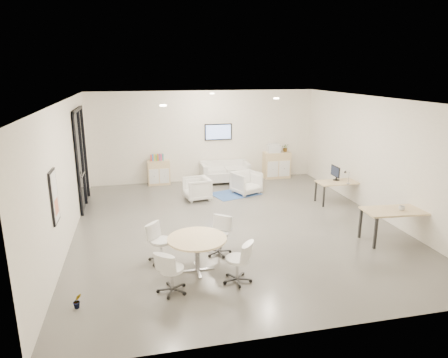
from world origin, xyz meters
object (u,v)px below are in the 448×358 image
loveseat (225,173)px  armchair_right (246,182)px  sideboard_left (159,172)px  sideboard_right (277,165)px  armchair_left (197,188)px  desk_rear (338,184)px  desk_front (395,213)px  round_table (197,242)px

loveseat → armchair_right: bearing=-75.9°
sideboard_left → sideboard_right: (4.33, -0.04, 0.06)m
sideboard_right → armchair_left: 3.81m
sideboard_right → desk_rear: (0.81, -3.17, 0.11)m
loveseat → armchair_right: 1.55m
desk_front → round_table: bearing=-169.9°
sideboard_right → desk_rear: bearing=-75.7°
sideboard_left → armchair_right: bearing=-32.4°
armchair_right → desk_front: (2.36, -4.33, 0.29)m
sideboard_left → armchair_left: size_ratio=1.13×
armchair_left → desk_front: (4.02, -4.07, 0.30)m
round_table → armchair_right: bearing=63.8°
armchair_left → round_table: (-0.70, -4.53, 0.25)m
desk_rear → desk_front: 2.83m
sideboard_left → sideboard_right: size_ratio=0.88×
sideboard_left → desk_front: size_ratio=0.57×
sideboard_left → loveseat: 2.33m
loveseat → armchair_left: 2.18m
loveseat → round_table: bearing=-107.4°
sideboard_right → loveseat: 2.02m
armchair_right → round_table: bearing=-138.9°
armchair_left → round_table: armchair_left is taller
sideboard_left → desk_rear: (5.14, -3.20, 0.17)m
sideboard_right → round_table: bearing=-121.7°
loveseat → desk_rear: bearing=-46.7°
loveseat → sideboard_left: bearing=175.0°
loveseat → armchair_right: armchair_right is taller
armchair_left → desk_rear: (4.10, -1.24, 0.22)m
sideboard_right → desk_rear: 3.27m
sideboard_right → sideboard_left: bearing=179.5°
loveseat → desk_rear: (2.82, -3.00, 0.25)m
armchair_left → loveseat: bearing=134.9°
armchair_right → desk_rear: size_ratio=0.62×
sideboard_left → round_table: size_ratio=0.73×
armchair_left → armchair_right: size_ratio=0.96×
desk_rear → round_table: (-4.80, -3.29, 0.03)m
loveseat → desk_rear: loveseat is taller
armchair_right → desk_rear: bearing=-54.2°
desk_rear → sideboard_right: bearing=103.1°
desk_rear → desk_front: (-0.08, -2.83, 0.09)m
armchair_right → desk_front: armchair_right is taller
armchair_left → round_table: size_ratio=0.65×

